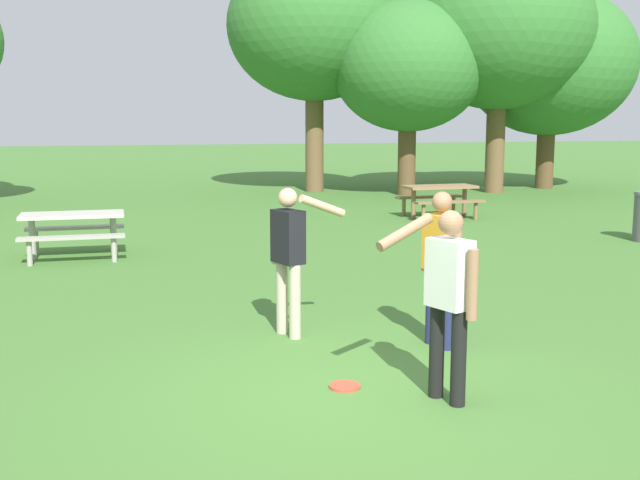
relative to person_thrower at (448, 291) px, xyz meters
The scene contains 11 objects.
ground_plane 1.26m from the person_thrower, 151.56° to the left, with size 120.00×120.00×0.00m, color #447530.
person_thrower is the anchor object (origin of this frame).
person_catcher 2.46m from the person_thrower, 110.74° to the left, with size 0.80×0.58×1.64m.
person_bystander 1.62m from the person_thrower, 69.30° to the left, with size 0.31×0.59×1.64m.
frisbee 1.31m from the person_thrower, 144.40° to the left, with size 0.28×0.28×0.03m, color #E04733.
picnic_table_near 8.62m from the person_thrower, 113.73° to the left, with size 1.72×1.44×0.77m.
picnic_table_far 12.24m from the person_thrower, 67.57° to the left, with size 1.76×1.49×0.77m.
tree_far_right 19.12m from the person_thrower, 79.71° to the left, with size 5.45×5.45×7.49m.
tree_slender_mid 17.84m from the person_thrower, 70.74° to the left, with size 4.58×4.58×5.81m.
tree_back_left 19.29m from the person_thrower, 62.26° to the left, with size 5.77×5.77×7.49m.
tree_back_right 21.01m from the person_thrower, 57.83° to the left, with size 5.59×5.59×6.51m.
Camera 1 is at (-1.87, -6.29, 2.41)m, focal length 43.82 mm.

